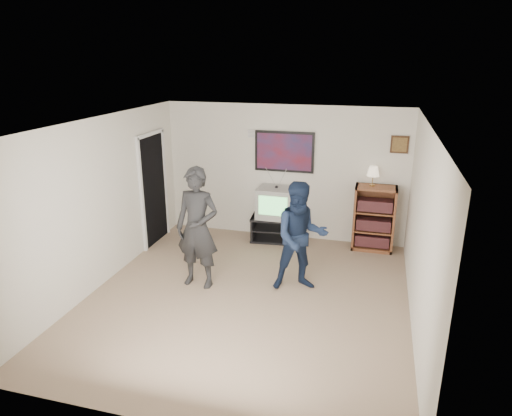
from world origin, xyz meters
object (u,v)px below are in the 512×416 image
at_px(person_tall, 197,228).
at_px(person_short, 301,237).
at_px(crt_television, 276,202).
at_px(bookshelf, 374,218).
at_px(media_stand, 276,228).

xyz_separation_m(person_tall, person_short, (1.49, 0.28, -0.09)).
bearing_deg(person_short, person_tall, 170.95).
bearing_deg(crt_television, bookshelf, 2.25).
distance_m(crt_television, person_short, 1.89).
height_order(bookshelf, person_tall, person_tall).
bearing_deg(crt_television, media_stand, 0.62).
distance_m(crt_television, bookshelf, 1.77).
xyz_separation_m(crt_television, bookshelf, (1.76, 0.05, -0.16)).
relative_size(media_stand, bookshelf, 0.84).
bearing_deg(media_stand, crt_television, 174.45).
distance_m(media_stand, person_short, 1.97).
bearing_deg(crt_television, person_tall, -109.49).
relative_size(crt_television, person_short, 0.41).
height_order(bookshelf, person_short, person_short).
distance_m(bookshelf, person_tall, 3.26).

